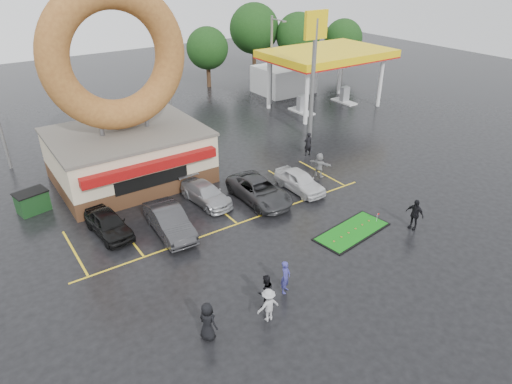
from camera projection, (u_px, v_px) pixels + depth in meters
ground at (270, 251)px, 25.25m from camera, size 120.00×120.00×0.00m
donut_shop at (124, 120)px, 31.11m from camera, size 10.20×8.70×13.50m
gas_station at (307, 67)px, 48.73m from camera, size 12.30×13.65×5.90m
shell_sign at (314, 52)px, 37.00m from camera, size 2.20×0.36×10.60m
streetlight_mid at (169, 77)px, 40.24m from camera, size 0.40×2.21×9.00m
streetlight_right at (272, 59)px, 46.94m from camera, size 0.40×2.21×9.00m
tree_far_a at (298, 35)px, 57.63m from camera, size 5.60×5.60×8.00m
tree_far_b at (343, 38)px, 59.46m from camera, size 4.90×4.90×7.00m
tree_far_c at (254, 29)px, 58.24m from camera, size 6.30×6.30×9.00m
tree_far_d at (207, 48)px, 53.41m from camera, size 4.90×4.90×7.00m
car_black at (108, 224)px, 26.42m from camera, size 2.05×4.28×1.41m
car_dgrey at (169, 221)px, 26.50m from camera, size 1.93×4.86×1.57m
car_silver at (206, 194)px, 29.82m from camera, size 2.18×4.51×1.27m
car_grey at (259, 190)px, 30.00m from camera, size 2.48×5.30×1.47m
car_white at (300, 181)px, 31.30m from camera, size 1.72×4.18×1.42m
person_blue at (286, 277)px, 21.85m from camera, size 0.76×0.70×1.75m
person_blackjkt at (265, 291)px, 20.96m from camera, size 0.86×0.68×1.72m
person_hoodie at (268, 305)px, 20.18m from camera, size 1.12×0.69×1.67m
person_bystander at (208, 321)px, 19.17m from camera, size 0.86×1.05×1.85m
person_cameraman at (415, 214)px, 26.87m from camera, size 0.63×1.18×1.92m
person_walker_near at (319, 165)px, 33.12m from camera, size 1.19×1.77×1.83m
person_walker_far at (308, 144)px, 36.57m from camera, size 0.75×0.53×1.93m
dumpster at (32, 202)px, 28.78m from camera, size 2.01×1.56×1.30m
putting_green at (352, 231)px, 26.91m from camera, size 5.10×2.73×0.61m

